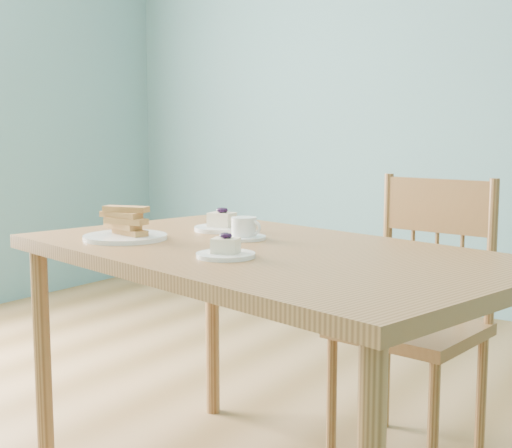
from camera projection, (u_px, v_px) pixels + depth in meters
name	position (u px, v px, depth m)	size (l,w,h in m)	color
room	(194.00, 39.00, 2.03)	(5.01, 5.01, 2.71)	#967146
dining_table	(263.00, 275.00, 1.98)	(1.58, 1.12, 0.77)	olive
dining_chair	(415.00, 315.00, 2.37)	(0.47, 0.45, 0.94)	olive
cheesecake_plate_near	(226.00, 251.00, 1.81)	(0.15, 0.15, 0.06)	white
cheesecake_plate_far	(222.00, 225.00, 2.30)	(0.18, 0.18, 0.08)	white
coffee_cup	(244.00, 230.00, 2.12)	(0.13, 0.13, 0.07)	white
biscotti_plate	(125.00, 229.00, 2.11)	(0.25, 0.25, 0.10)	white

